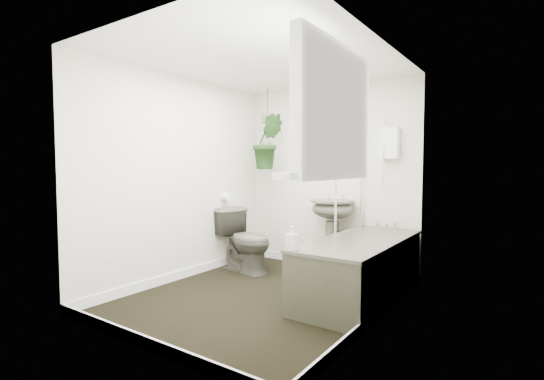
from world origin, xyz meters
The scene contains 22 objects.
floor centered at (0.00, 0.00, -0.01)m, with size 2.30×2.80×0.02m, color black.
ceiling centered at (0.00, 0.00, 2.31)m, with size 2.30×2.80×0.02m, color white.
wall_back centered at (0.00, 1.41, 1.15)m, with size 2.30×0.02×2.30m, color white.
wall_front centered at (0.00, -1.41, 1.15)m, with size 2.30×0.02×2.30m, color white.
wall_left centered at (-1.16, 0.00, 1.15)m, with size 0.02×2.80×2.30m, color white.
wall_right centered at (1.16, 0.00, 1.15)m, with size 0.02×2.80×2.30m, color white.
skirting centered at (0.00, 0.00, 0.05)m, with size 2.30×2.80×0.10m, color white.
bathtub centered at (0.80, 0.50, 0.29)m, with size 0.72×1.72×0.58m, color #46443A, non-canonical shape.
bath_screen centered at (0.47, 0.99, 1.28)m, with size 0.04×0.72×1.40m, color silver, non-canonical shape.
shower_box centered at (0.80, 1.34, 1.55)m, with size 0.20×0.10×0.35m, color white.
oval_mirror centered at (0.16, 1.37, 1.50)m, with size 0.46×0.03×0.62m, color tan.
wall_sconce centered at (-0.24, 1.36, 1.40)m, with size 0.04×0.04×0.22m, color black.
toilet_roll_holder centered at (-1.10, 0.70, 0.90)m, with size 0.11×0.11×0.11m, color white.
window_recess centered at (1.09, -0.70, 1.65)m, with size 0.08×1.00×0.90m, color white.
window_sill centered at (1.02, -0.70, 1.23)m, with size 0.18×1.00×0.04m, color white.
window_blinds centered at (1.04, -0.70, 1.65)m, with size 0.01×0.86×0.76m, color white.
toilet centered at (-0.74, 0.65, 0.38)m, with size 0.43×0.75×0.77m, color #46443A.
pedestal_sink centered at (0.16, 1.20, 0.44)m, with size 0.52×0.44×0.89m, color #46443A, non-canonical shape.
sill_plant centered at (0.97, -0.40, 1.38)m, with size 0.24×0.20×0.26m, color black.
hanging_plant centered at (-0.70, 1.07, 1.61)m, with size 0.39×0.31×0.71m, color black.
soap_bottle centered at (0.51, -0.29, 0.68)m, with size 0.09×0.09×0.20m, color #282525.
hanging_pot centered at (-0.70, 1.07, 1.90)m, with size 0.16×0.16×0.12m, color brown.
Camera 1 is at (2.24, -3.10, 1.29)m, focal length 26.00 mm.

